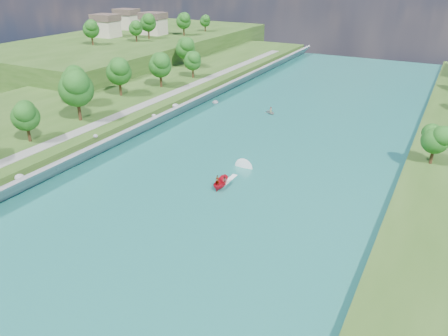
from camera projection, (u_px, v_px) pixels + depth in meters
The scene contains 10 objects.
ground at pixel (174, 220), 64.21m from camera, with size 260.00×260.00×0.00m, color #2D5119.
river_water at pixel (235, 169), 80.20m from camera, with size 55.00×240.00×0.10m, color #1B6966.
berm_west at pixel (42, 119), 100.87m from camera, with size 45.00×240.00×3.50m, color #2D5119.
ridge_west at pixel (135, 48), 173.65m from camera, with size 60.00×120.00×9.00m, color #2D5119.
riprap_bank at pixel (122, 137), 90.06m from camera, with size 5.04×236.00×4.43m.
riverside_path at pixel (99, 124), 92.63m from camera, with size 3.00×200.00×0.10m, color gray.
ridge_houses at pixel (129, 22), 176.59m from camera, with size 29.50×29.50×8.40m.
trees_ridge at pixel (150, 25), 162.85m from camera, with size 22.05×54.21×10.71m.
motorboat at pixel (224, 180), 74.19m from camera, with size 3.60×19.04×2.25m.
raft at pixel (271, 112), 110.04m from camera, with size 3.85×3.76×1.71m.
Camera 1 is at (32.50, -45.09, 33.85)m, focal length 35.00 mm.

